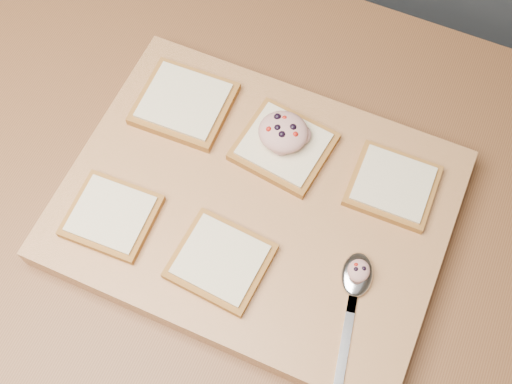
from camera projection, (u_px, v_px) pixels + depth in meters
ground at (224, 325)px, 1.73m from camera, size 4.00×4.00×0.00m
island_counter at (215, 272)px, 1.32m from camera, size 2.00×0.80×0.90m
cutting_board at (256, 207)px, 0.88m from camera, size 0.51×0.38×0.04m
bread_far_left at (184, 103)px, 0.91m from camera, size 0.13×0.12×0.02m
bread_far_center at (284, 146)px, 0.88m from camera, size 0.13×0.12×0.02m
bread_far_right at (393, 185)px, 0.86m from camera, size 0.11×0.10×0.02m
bread_near_left at (112, 216)px, 0.84m from camera, size 0.11×0.10×0.02m
bread_near_center at (221, 261)px, 0.81m from camera, size 0.12×0.11×0.02m
tuna_salad_dollop at (283, 132)px, 0.86m from camera, size 0.07×0.07×0.03m
spoon at (355, 285)px, 0.80m from camera, size 0.06×0.20×0.01m
spoon_salad at (359, 271)px, 0.79m from camera, size 0.03×0.03×0.02m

